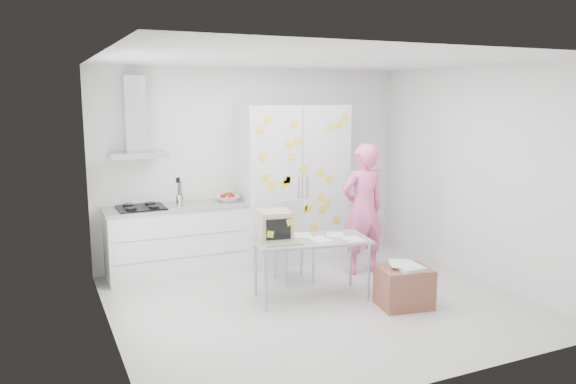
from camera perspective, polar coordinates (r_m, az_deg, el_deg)
name	(u,v)px	position (r m, az deg, el deg)	size (l,w,h in m)	color
floor	(319,303)	(6.53, 3.13, -11.21)	(4.50, 4.00, 0.02)	silver
walls	(292,177)	(6.81, 0.42, 1.53)	(4.52, 4.01, 2.70)	white
ceiling	(321,60)	(6.11, 3.37, 13.27)	(4.50, 4.00, 0.02)	white
counter_run	(178,239)	(7.51, -11.16, -4.72)	(1.84, 0.63, 1.28)	white
range_hood	(135,125)	(7.33, -15.25, 6.55)	(0.70, 0.48, 1.01)	silver
tall_cabinet	(292,184)	(7.89, 0.44, 0.83)	(1.50, 0.68, 2.20)	silver
person	(363,209)	(7.41, 7.60, -1.72)	(0.63, 0.41, 1.72)	pink
desk	(288,232)	(6.39, 0.00, -4.13)	(1.40, 0.86, 1.04)	gray
chair	(291,236)	(7.15, 0.35, -4.48)	(0.47, 0.47, 1.00)	#ACACAA
cardboard_box	(404,286)	(6.45, 11.73, -9.37)	(0.63, 0.54, 0.49)	brown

